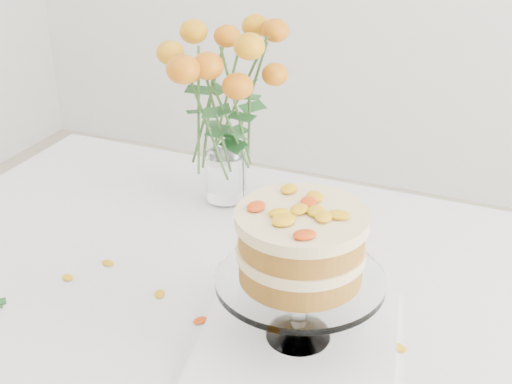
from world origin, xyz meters
TOP-DOWN VIEW (x-y plane):
  - table at (0.00, 0.00)m, footprint 1.43×0.93m
  - napkin at (0.15, -0.12)m, footprint 0.36×0.36m
  - cake_stand at (0.15, -0.12)m, footprint 0.26×0.26m
  - rose_vase at (-0.17, 0.27)m, footprint 0.36×0.36m
  - stray_petal_a at (-0.12, -0.10)m, footprint 0.03×0.02m
  - stray_petal_b at (-0.02, -0.14)m, footprint 0.03×0.02m
  - stray_petal_c at (0.02, -0.18)m, footprint 0.03×0.02m
  - stray_petal_d at (-0.26, -0.05)m, footprint 0.03×0.02m
  - stray_petal_e at (-0.30, -0.12)m, footprint 0.03×0.02m
  - stray_petal_f at (0.30, -0.08)m, footprint 0.03×0.02m

SIDE VIEW (x-z plane):
  - table at x=0.00m, z-range 0.30..1.05m
  - stray_petal_a at x=-0.12m, z-range 0.76..0.76m
  - stray_petal_b at x=-0.02m, z-range 0.76..0.76m
  - stray_petal_c at x=0.02m, z-range 0.76..0.76m
  - stray_petal_d at x=-0.26m, z-range 0.76..0.76m
  - stray_petal_e at x=-0.30m, z-range 0.76..0.76m
  - stray_petal_f at x=0.30m, z-range 0.76..0.76m
  - napkin at x=0.15m, z-range 0.76..0.77m
  - cake_stand at x=0.15m, z-range 0.81..1.04m
  - rose_vase at x=-0.17m, z-range 0.79..1.24m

